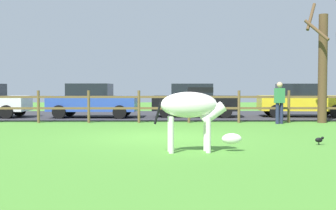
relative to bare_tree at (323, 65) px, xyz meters
name	(u,v)px	position (x,y,z in m)	size (l,w,h in m)	color
ground_plane	(160,137)	(-6.51, -4.96, -2.35)	(60.00, 60.00, 0.00)	#47842D
parking_asphalt	(162,115)	(-6.51, 4.34, -2.32)	(28.00, 7.40, 0.05)	#2D2D33
paddock_fence	(139,104)	(-7.40, 0.04, -1.60)	(20.34, 0.11, 1.31)	brown
bare_tree	(323,65)	(0.00, 0.00, 0.00)	(1.59, 1.55, 4.94)	#513A23
zebra	(193,110)	(-5.76, -7.75, -1.42)	(1.94, 0.58, 1.41)	white
crow_on_grass	(319,140)	(-2.57, -6.62, -2.22)	(0.21, 0.10, 0.20)	black
parked_car_blue	(93,100)	(-9.69, 2.49, -1.50)	(4.08, 2.04, 1.56)	#2D4CAD
parked_car_yellow	(301,100)	(0.12, 2.97, -1.50)	(4.12, 2.13, 1.56)	yellow
parked_car_black	(195,100)	(-4.93, 2.95, -1.50)	(4.11, 2.12, 1.56)	black
visitor_near_fence	(279,101)	(-1.86, -0.49, -1.44)	(0.41, 0.31, 1.64)	#232847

